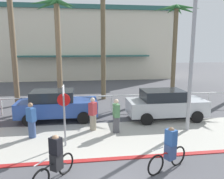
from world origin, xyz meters
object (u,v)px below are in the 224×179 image
object	(u,v)px
streetlight_curb	(195,42)
cyclist_black_0	(55,160)
palm_tree_5	(176,28)
stop_sign_bike_lane	(64,107)
cyclist_red_1	(169,150)
palm_tree_3	(57,27)
pedestrian_1	(116,117)
pedestrian_0	(32,122)
palm_tree_2	(10,21)
car_silver_2	(165,104)
pedestrian_2	(93,115)
palm_tree_4	(103,6)
car_blue_1	(57,105)

from	to	relation	value
streetlight_curb	cyclist_black_0	distance (m)	7.72
streetlight_curb	palm_tree_5	distance (m)	8.62
stop_sign_bike_lane	cyclist_red_1	xyz separation A→B (m)	(3.58, -2.30, -0.98)
palm_tree_3	cyclist_black_0	distance (m)	10.31
pedestrian_1	pedestrian_0	bearing A→B (deg)	-178.97
palm_tree_2	car_silver_2	world-z (taller)	palm_tree_2
pedestrian_0	pedestrian_2	xyz separation A→B (m)	(2.79, 0.58, 0.01)
streetlight_curb	palm_tree_4	world-z (taller)	palm_tree_4
car_blue_1	cyclist_black_0	xyz separation A→B (m)	(0.56, -6.04, -0.18)
pedestrian_2	palm_tree_2	bearing A→B (deg)	132.55
stop_sign_bike_lane	car_silver_2	xyz separation A→B (m)	(5.42, 2.90, -0.81)
palm_tree_2	pedestrian_2	world-z (taller)	palm_tree_2
cyclist_red_1	pedestrian_0	bearing A→B (deg)	146.45
streetlight_curb	palm_tree_5	world-z (taller)	streetlight_curb
streetlight_curb	palm_tree_4	xyz separation A→B (m)	(-3.46, 7.58, 2.76)
palm_tree_2	cyclist_red_1	distance (m)	13.03
palm_tree_5	pedestrian_1	distance (m)	10.98
cyclist_black_0	pedestrian_2	bearing A→B (deg)	71.66
palm_tree_5	car_silver_2	distance (m)	8.22
car_blue_1	pedestrian_1	size ratio (longest dim) A/B	2.64
palm_tree_5	car_blue_1	size ratio (longest dim) A/B	1.68
palm_tree_5	cyclist_red_1	world-z (taller)	palm_tree_5
pedestrian_2	cyclist_red_1	bearing A→B (deg)	-59.57
cyclist_red_1	pedestrian_0	world-z (taller)	pedestrian_0
streetlight_curb	car_silver_2	xyz separation A→B (m)	(-0.45, 2.10, -3.41)
streetlight_curb	pedestrian_0	xyz separation A→B (m)	(-7.43, 0.30, -3.52)
car_blue_1	pedestrian_0	xyz separation A→B (m)	(-0.86, -2.47, -0.11)
palm_tree_3	car_blue_1	world-z (taller)	palm_tree_3
palm_tree_2	palm_tree_4	size ratio (longest dim) A/B	0.80
car_silver_2	cyclist_black_0	world-z (taller)	car_silver_2
stop_sign_bike_lane	palm_tree_2	world-z (taller)	palm_tree_2
car_blue_1	cyclist_red_1	bearing A→B (deg)	-54.02
streetlight_curb	pedestrian_2	size ratio (longest dim) A/B	4.54
palm_tree_2	palm_tree_4	distance (m)	6.47
cyclist_red_1	palm_tree_2	bearing A→B (deg)	127.92
palm_tree_2	cyclist_black_0	size ratio (longest dim) A/B	5.23
cyclist_red_1	pedestrian_2	xyz separation A→B (m)	(-2.34, 3.98, 0.07)
streetlight_curb	palm_tree_2	bearing A→B (deg)	146.65
streetlight_curb	cyclist_black_0	size ratio (longest dim) A/B	5.00
cyclist_black_0	cyclist_red_1	bearing A→B (deg)	2.52
car_silver_2	cyclist_red_1	distance (m)	5.52
streetlight_curb	car_blue_1	bearing A→B (deg)	157.11
pedestrian_0	stop_sign_bike_lane	bearing A→B (deg)	-35.43
stop_sign_bike_lane	pedestrian_1	bearing A→B (deg)	26.77
pedestrian_0	pedestrian_1	bearing A→B (deg)	1.03
palm_tree_3	cyclist_black_0	size ratio (longest dim) A/B	4.77
stop_sign_bike_lane	car_blue_1	xyz separation A→B (m)	(-0.69, 3.58, -0.81)
cyclist_red_1	pedestrian_1	world-z (taller)	pedestrian_1
palm_tree_2	pedestrian_2	distance (m)	8.97
car_blue_1	cyclist_black_0	size ratio (longest dim) A/B	2.93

